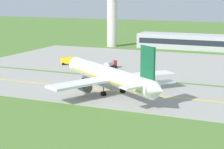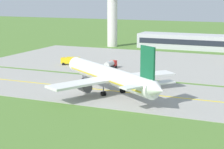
% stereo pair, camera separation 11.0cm
% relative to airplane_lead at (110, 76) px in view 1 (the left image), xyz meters
% --- Properties ---
extents(ground_plane, '(500.00, 500.00, 0.00)m').
position_rel_airplane_lead_xyz_m(ground_plane, '(2.74, 2.02, -4.13)').
color(ground_plane, '#517A33').
extents(taxiway_strip, '(240.00, 28.00, 0.10)m').
position_rel_airplane_lead_xyz_m(taxiway_strip, '(2.74, 2.02, -4.08)').
color(taxiway_strip, '#9E9B93').
rests_on(taxiway_strip, ground).
extents(apron_pad, '(140.00, 52.00, 0.10)m').
position_rel_airplane_lead_xyz_m(apron_pad, '(12.74, 44.02, -4.08)').
color(apron_pad, '#9E9B93').
rests_on(apron_pad, ground).
extents(taxiway_centreline, '(220.00, 0.60, 0.01)m').
position_rel_airplane_lead_xyz_m(taxiway_centreline, '(2.74, 2.02, -4.03)').
color(taxiway_centreline, yellow).
rests_on(taxiway_centreline, taxiway_strip).
extents(airplane_lead, '(34.40, 28.80, 12.70)m').
position_rel_airplane_lead_xyz_m(airplane_lead, '(0.00, 0.00, 0.00)').
color(airplane_lead, white).
rests_on(airplane_lead, ground).
extents(service_truck_baggage, '(6.34, 3.74, 2.60)m').
position_rel_airplane_lead_xyz_m(service_truck_baggage, '(-26.64, 29.02, -2.60)').
color(service_truck_baggage, yellow).
rests_on(service_truck_baggage, ground).
extents(service_truck_catering, '(2.40, 6.00, 2.65)m').
position_rel_airplane_lead_xyz_m(service_truck_catering, '(-11.81, 27.52, -2.60)').
color(service_truck_catering, red).
rests_on(service_truck_catering, ground).
extents(terminal_building, '(59.36, 10.99, 7.31)m').
position_rel_airplane_lead_xyz_m(terminal_building, '(8.59, 82.83, -1.06)').
color(terminal_building, '#B2B2B7').
rests_on(terminal_building, ground).
extents(control_tower, '(7.60, 7.60, 26.83)m').
position_rel_airplane_lead_xyz_m(control_tower, '(-32.47, 77.02, 12.04)').
color(control_tower, silver).
rests_on(control_tower, ground).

